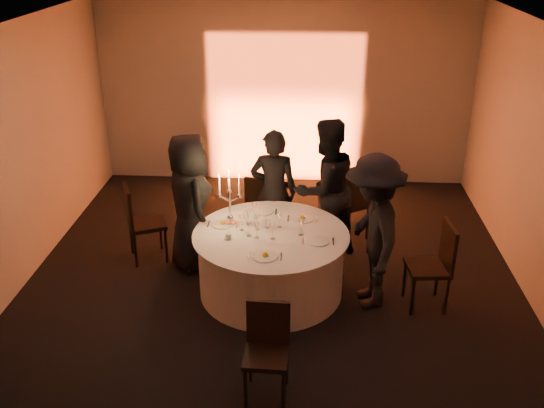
# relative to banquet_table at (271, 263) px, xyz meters

# --- Properties ---
(floor) EXTENTS (7.00, 7.00, 0.00)m
(floor) POSITION_rel_banquet_table_xyz_m (0.00, 0.00, -0.38)
(floor) COLOR black
(floor) RESTS_ON ground
(ceiling) EXTENTS (7.00, 7.00, 0.00)m
(ceiling) POSITION_rel_banquet_table_xyz_m (0.00, 0.00, 2.62)
(ceiling) COLOR silver
(ceiling) RESTS_ON wall_back
(wall_back) EXTENTS (7.00, 0.00, 7.00)m
(wall_back) POSITION_rel_banquet_table_xyz_m (0.00, 3.50, 1.12)
(wall_back) COLOR #A8A39C
(wall_back) RESTS_ON floor
(wall_front) EXTENTS (7.00, 0.00, 7.00)m
(wall_front) POSITION_rel_banquet_table_xyz_m (0.00, -3.50, 1.12)
(wall_front) COLOR #A8A39C
(wall_front) RESTS_ON floor
(wall_left) EXTENTS (0.00, 7.00, 7.00)m
(wall_left) POSITION_rel_banquet_table_xyz_m (-3.00, 0.00, 1.12)
(wall_left) COLOR #A8A39C
(wall_left) RESTS_ON floor
(uplighter_fixture) EXTENTS (0.25, 0.12, 0.10)m
(uplighter_fixture) POSITION_rel_banquet_table_xyz_m (0.00, 3.20, -0.33)
(uplighter_fixture) COLOR black
(uplighter_fixture) RESTS_ON floor
(banquet_table) EXTENTS (1.80, 1.80, 0.77)m
(banquet_table) POSITION_rel_banquet_table_xyz_m (0.00, 0.00, 0.00)
(banquet_table) COLOR black
(banquet_table) RESTS_ON floor
(chair_left) EXTENTS (0.59, 0.59, 1.03)m
(chair_left) POSITION_rel_banquet_table_xyz_m (-1.72, 0.66, 0.20)
(chair_left) COLOR black
(chair_left) RESTS_ON floor
(chair_back_left) EXTENTS (0.43, 0.43, 0.86)m
(chair_back_left) POSITION_rel_banquet_table_xyz_m (-0.25, 1.53, 0.10)
(chair_back_left) COLOR black
(chair_back_left) RESTS_ON floor
(chair_back_right) EXTENTS (0.65, 0.65, 1.07)m
(chair_back_right) POSITION_rel_banquet_table_xyz_m (1.01, 1.37, 0.22)
(chair_back_right) COLOR black
(chair_back_right) RESTS_ON floor
(chair_right) EXTENTS (0.49, 0.49, 1.02)m
(chair_right) POSITION_rel_banquet_table_xyz_m (1.85, -0.17, 0.19)
(chair_right) COLOR black
(chair_right) RESTS_ON floor
(chair_front) EXTENTS (0.41, 0.42, 0.91)m
(chair_front) POSITION_rel_banquet_table_xyz_m (0.07, -1.68, 0.13)
(chair_front) COLOR black
(chair_front) RESTS_ON floor
(guest_left) EXTENTS (0.90, 1.02, 1.75)m
(guest_left) POSITION_rel_banquet_table_xyz_m (-1.04, 0.56, 0.49)
(guest_left) COLOR black
(guest_left) RESTS_ON floor
(guest_back_left) EXTENTS (0.62, 0.42, 1.67)m
(guest_back_left) POSITION_rel_banquet_table_xyz_m (-0.03, 1.03, 0.45)
(guest_back_left) COLOR black
(guest_back_left) RESTS_ON floor
(guest_back_right) EXTENTS (1.14, 1.08, 1.85)m
(guest_back_right) POSITION_rel_banquet_table_xyz_m (0.63, 0.96, 0.54)
(guest_back_right) COLOR black
(guest_back_right) RESTS_ON floor
(guest_right) EXTENTS (0.81, 1.24, 1.80)m
(guest_right) POSITION_rel_banquet_table_xyz_m (1.13, -0.15, 0.51)
(guest_right) COLOR black
(guest_right) RESTS_ON floor
(plate_left) EXTENTS (0.36, 0.26, 0.08)m
(plate_left) POSITION_rel_banquet_table_xyz_m (-0.58, 0.19, 0.40)
(plate_left) COLOR white
(plate_left) RESTS_ON banquet_table
(plate_back_left) EXTENTS (0.36, 0.27, 0.01)m
(plate_back_left) POSITION_rel_banquet_table_xyz_m (-0.14, 0.57, 0.39)
(plate_back_left) COLOR white
(plate_back_left) RESTS_ON banquet_table
(plate_back_right) EXTENTS (0.35, 0.26, 0.08)m
(plate_back_right) POSITION_rel_banquet_table_xyz_m (0.35, 0.39, 0.40)
(plate_back_right) COLOR white
(plate_back_right) RESTS_ON banquet_table
(plate_right) EXTENTS (0.36, 0.26, 0.01)m
(plate_right) POSITION_rel_banquet_table_xyz_m (0.53, -0.16, 0.39)
(plate_right) COLOR white
(plate_right) RESTS_ON banquet_table
(plate_front) EXTENTS (0.36, 0.28, 0.08)m
(plate_front) POSITION_rel_banquet_table_xyz_m (-0.03, -0.53, 0.40)
(plate_front) COLOR white
(plate_front) RESTS_ON banquet_table
(coffee_cup) EXTENTS (0.11, 0.11, 0.07)m
(coffee_cup) POSITION_rel_banquet_table_xyz_m (-0.47, -0.14, 0.42)
(coffee_cup) COLOR white
(coffee_cup) RESTS_ON banquet_table
(candelabra) EXTENTS (0.29, 0.14, 0.69)m
(candelabra) POSITION_rel_banquet_table_xyz_m (-0.49, 0.22, 0.63)
(candelabra) COLOR silver
(candelabra) RESTS_ON banquet_table
(wine_glass_a) EXTENTS (0.07, 0.07, 0.19)m
(wine_glass_a) POSITION_rel_banquet_table_xyz_m (-0.15, -0.11, 0.52)
(wine_glass_a) COLOR white
(wine_glass_a) RESTS_ON banquet_table
(wine_glass_b) EXTENTS (0.07, 0.07, 0.19)m
(wine_glass_b) POSITION_rel_banquet_table_xyz_m (0.09, 0.16, 0.52)
(wine_glass_b) COLOR white
(wine_glass_b) RESTS_ON banquet_table
(wine_glass_c) EXTENTS (0.07, 0.07, 0.19)m
(wine_glass_c) POSITION_rel_banquet_table_xyz_m (-0.28, 0.22, 0.52)
(wine_glass_c) COLOR white
(wine_glass_c) RESTS_ON banquet_table
(wine_glass_d) EXTENTS (0.07, 0.07, 0.19)m
(wine_glass_d) POSITION_rel_banquet_table_xyz_m (0.03, -0.13, 0.52)
(wine_glass_d) COLOR white
(wine_glass_d) RESTS_ON banquet_table
(wine_glass_e) EXTENTS (0.07, 0.07, 0.19)m
(wine_glass_e) POSITION_rel_banquet_table_xyz_m (0.35, -0.01, 0.52)
(wine_glass_e) COLOR white
(wine_glass_e) RESTS_ON banquet_table
(wine_glass_f) EXTENTS (0.07, 0.07, 0.19)m
(wine_glass_f) POSITION_rel_banquet_table_xyz_m (-0.24, -0.08, 0.52)
(wine_glass_f) COLOR white
(wine_glass_f) RESTS_ON banquet_table
(wine_glass_g) EXTENTS (0.07, 0.07, 0.19)m
(wine_glass_g) POSITION_rel_banquet_table_xyz_m (-0.22, 0.38, 0.52)
(wine_glass_g) COLOR white
(wine_glass_g) RESTS_ON banquet_table
(wine_glass_h) EXTENTS (0.07, 0.07, 0.19)m
(wine_glass_h) POSITION_rel_banquet_table_xyz_m (-0.16, 0.09, 0.52)
(wine_glass_h) COLOR white
(wine_glass_h) RESTS_ON banquet_table
(wine_glass_i) EXTENTS (0.07, 0.07, 0.19)m
(wine_glass_i) POSITION_rel_banquet_table_xyz_m (-0.34, 0.07, 0.52)
(wine_glass_i) COLOR white
(wine_glass_i) RESTS_ON banquet_table
(tumbler_a) EXTENTS (0.07, 0.07, 0.09)m
(tumbler_a) POSITION_rel_banquet_table_xyz_m (-0.32, 0.38, 0.43)
(tumbler_a) COLOR white
(tumbler_a) RESTS_ON banquet_table
(tumbler_b) EXTENTS (0.07, 0.07, 0.09)m
(tumbler_b) POSITION_rel_banquet_table_xyz_m (-0.05, 0.15, 0.43)
(tumbler_b) COLOR white
(tumbler_b) RESTS_ON banquet_table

